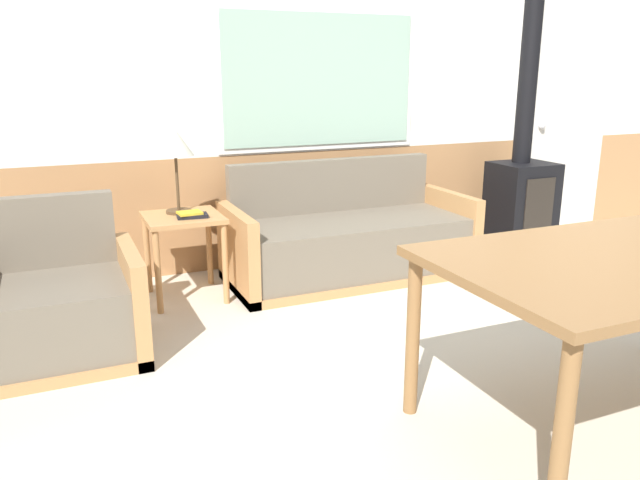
{
  "coord_description": "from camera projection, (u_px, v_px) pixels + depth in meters",
  "views": [
    {
      "loc": [
        -2.18,
        -1.91,
        1.49
      ],
      "look_at": [
        -0.82,
        1.21,
        0.55
      ],
      "focal_mm": 35.0,
      "sensor_mm": 36.0,
      "label": 1
    }
  ],
  "objects": [
    {
      "name": "ground_plane",
      "position": [
        583.0,
        398.0,
        2.92
      ],
      "size": [
        16.0,
        16.0,
        0.0
      ],
      "primitive_type": "plane",
      "color": "beige"
    },
    {
      "name": "wall_back",
      "position": [
        343.0,
        87.0,
        4.88
      ],
      "size": [
        7.2,
        0.09,
        2.7
      ],
      "color": "#AD7A4C",
      "rests_on": "ground_plane"
    },
    {
      "name": "couch",
      "position": [
        349.0,
        242.0,
        4.58
      ],
      "size": [
        1.79,
        0.77,
        0.83
      ],
      "color": "#B27F4C",
      "rests_on": "ground_plane"
    },
    {
      "name": "armchair",
      "position": [
        58.0,
        311.0,
        3.28
      ],
      "size": [
        0.85,
        0.73,
        0.83
      ],
      "rotation": [
        0.0,
        0.0,
        0.18
      ],
      "color": "#B27F4C",
      "rests_on": "ground_plane"
    },
    {
      "name": "side_table",
      "position": [
        184.0,
        231.0,
        4.09
      ],
      "size": [
        0.49,
        0.49,
        0.57
      ],
      "color": "#B27F4C",
      "rests_on": "ground_plane"
    },
    {
      "name": "table_lamp",
      "position": [
        175.0,
        146.0,
        4.02
      ],
      "size": [
        0.24,
        0.24,
        0.56
      ],
      "color": "#4C3823",
      "rests_on": "side_table"
    },
    {
      "name": "book_stack",
      "position": [
        191.0,
        215.0,
        4.0
      ],
      "size": [
        0.2,
        0.14,
        0.04
      ],
      "color": "black",
      "rests_on": "side_table"
    },
    {
      "name": "dining_table",
      "position": [
        632.0,
        272.0,
        2.53
      ],
      "size": [
        1.62,
        0.99,
        0.77
      ],
      "color": "olive",
      "rests_on": "ground_plane"
    },
    {
      "name": "wood_stove",
      "position": [
        523.0,
        168.0,
        5.15
      ],
      "size": [
        0.48,
        0.43,
        2.5
      ],
      "color": "black",
      "rests_on": "ground_plane"
    },
    {
      "name": "entry_door",
      "position": [
        566.0,
        120.0,
        5.8
      ],
      "size": [
        0.92,
        0.09,
        2.06
      ],
      "color": "silver",
      "rests_on": "ground_plane"
    }
  ]
}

